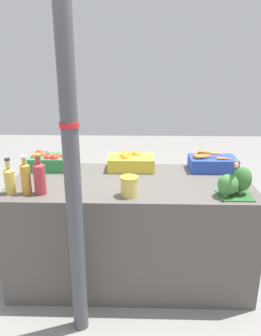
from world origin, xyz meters
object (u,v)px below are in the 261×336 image
carrot_crate (212,163)px  sparrow_bird (236,165)px  juice_bottle_amber (26,178)px  apple_crate (53,161)px  juice_bottle_golden (10,179)px  support_pole (70,142)px  pickle_jar (129,186)px  orange_crate (130,162)px  broccoli_pile (232,184)px  juice_bottle_ruby (40,177)px

carrot_crate → sparrow_bird: (0.03, -0.54, 0.16)m
carrot_crate → juice_bottle_amber: juice_bottle_amber is taller
apple_crate → juice_bottle_golden: juice_bottle_golden is taller
support_pole → pickle_jar: bearing=44.0°
apple_crate → orange_crate: (0.64, 0.01, -0.00)m
support_pole → orange_crate: 0.98m
apple_crate → juice_bottle_amber: 0.53m
apple_crate → juice_bottle_amber: juice_bottle_amber is taller
carrot_crate → sparrow_bird: 0.56m
apple_crate → carrot_crate: (1.31, 0.00, -0.01)m
support_pole → broccoli_pile: support_pole is taller
juice_bottle_amber → pickle_jar: 0.69m
orange_crate → juice_bottle_ruby: 0.80m
orange_crate → pickle_jar: 0.55m
carrot_crate → juice_bottle_golden: (-1.47, -0.53, 0.04)m
support_pole → apple_crate: bearing=111.8°
carrot_crate → broccoli_pile: 0.53m
orange_crate → juice_bottle_ruby: bearing=-137.8°
orange_crate → carrot_crate: 0.67m
pickle_jar → juice_bottle_golden: bearing=178.7°
support_pole → orange_crate: (0.30, 0.85, -0.38)m
orange_crate → broccoli_pile: size_ratio=1.62×
juice_bottle_ruby → juice_bottle_golden: bearing=-180.0°
carrot_crate → pickle_jar: (-0.66, -0.55, 0.01)m
carrot_crate → juice_bottle_amber: (-1.35, -0.53, 0.05)m
carrot_crate → broccoli_pile: (0.02, -0.53, 0.03)m
apple_crate → juice_bottle_golden: size_ratio=1.50×
carrot_crate → juice_bottle_amber: bearing=-158.7°
orange_crate → broccoli_pile: bearing=-37.6°
broccoli_pile → orange_crate: bearing=142.4°
support_pole → orange_crate: support_pole is taller
broccoli_pile → juice_bottle_ruby: bearing=-179.9°
juice_bottle_ruby → sparrow_bird: size_ratio=2.11×
carrot_crate → juice_bottle_golden: juice_bottle_golden is taller
juice_bottle_golden → juice_bottle_amber: bearing=0.0°
support_pole → juice_bottle_ruby: bearing=132.6°
apple_crate → juice_bottle_golden: bearing=-106.7°
juice_bottle_ruby → pickle_jar: (0.60, -0.02, -0.05)m
sparrow_bird → orange_crate: bearing=67.0°
support_pole → apple_crate: support_pole is taller
juice_bottle_ruby → pickle_jar: size_ratio=2.09×
support_pole → juice_bottle_golden: bearing=147.5°
apple_crate → juice_bottle_golden: (-0.16, -0.53, 0.03)m
juice_bottle_ruby → pickle_jar: bearing=-1.7°
broccoli_pile → carrot_crate: bearing=92.4°
support_pole → sparrow_bird: (1.00, 0.31, -0.22)m
support_pole → juice_bottle_amber: (-0.38, 0.32, -0.33)m
juice_bottle_golden → pickle_jar: 0.80m
support_pole → carrot_crate: support_pole is taller
carrot_crate → sparrow_bird: sparrow_bird is taller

